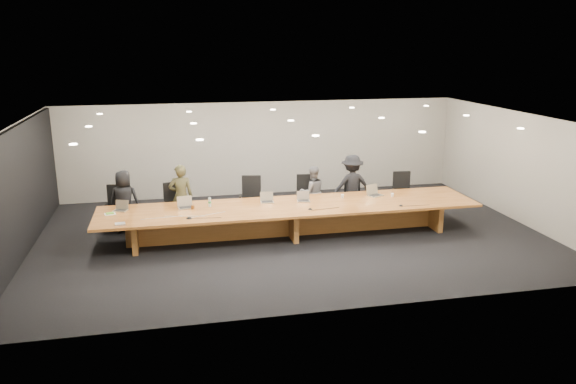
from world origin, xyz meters
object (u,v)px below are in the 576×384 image
chair_left (177,205)px  chair_mid_left (251,199)px  chair_far_left (116,208)px  laptop_d (304,197)px  chair_far_right (403,193)px  amber_mug (193,207)px  laptop_a (120,206)px  person_d (352,185)px  conference_table (291,215)px  person_b (181,196)px  person_c (313,192)px  mic_left (189,218)px  person_a (124,201)px  chair_mid_right (307,197)px  chair_right (352,196)px  mic_center (310,209)px  paper_cup_near (342,196)px  laptop_e (376,190)px  water_bottle (210,202)px  laptop_b (186,203)px  mic_right (401,205)px  av_box (120,224)px  paper_cup_far (392,195)px  laptop_c (267,197)px

chair_left → chair_mid_left: size_ratio=0.97×
chair_far_left → laptop_d: size_ratio=3.64×
chair_far_right → amber_mug: (-5.67, -1.00, 0.23)m
chair_far_left → laptop_a: size_ratio=3.65×
person_d → amber_mug: size_ratio=17.74×
conference_table → chair_far_right: 3.58m
person_b → person_c: bearing=-179.3°
chair_far_left → chair_far_right: (7.50, -0.16, 0.00)m
chair_far_right → mic_left: chair_far_right is taller
person_a → amber_mug: bearing=156.3°
chair_mid_left → laptop_a: size_ratio=3.87×
chair_mid_right → chair_right: chair_mid_right is taller
person_a → mic_center: (4.27, -1.67, 0.01)m
conference_table → chair_mid_left: 1.51m
person_c → paper_cup_near: person_c is taller
laptop_e → water_bottle: (-4.16, -0.07, -0.04)m
laptop_b → water_bottle: 0.56m
person_d → chair_far_right: bearing=175.8°
chair_mid_left → amber_mug: size_ratio=12.80×
amber_mug → mic_right: 4.90m
paper_cup_near → mic_right: bearing=-40.7°
mic_left → chair_mid_left: bearing=47.9°
chair_far_left → laptop_e: size_ratio=3.10×
person_a → av_box: person_a is taller
chair_mid_left → paper_cup_near: size_ratio=13.17×
water_bottle → mic_left: 0.98m
paper_cup_far → person_a: bearing=171.1°
chair_right → person_a: person_a is taller
laptop_b → chair_far_right: bearing=-0.4°
person_b → mic_center: person_b is taller
laptop_e → paper_cup_near: size_ratio=4.02×
chair_far_left → chair_mid_right: bearing=7.3°
person_a → laptop_b: 1.74m
conference_table → laptop_c: bearing=143.7°
chair_mid_left → laptop_d: chair_mid_left is taller
laptop_b → mic_left: laptop_b is taller
chair_left → paper_cup_near: (4.05, -0.82, 0.22)m
laptop_d → av_box: 4.34m
person_d → chair_mid_left: bearing=-1.6°
paper_cup_far → mic_left: (-5.08, -0.76, -0.03)m
chair_far_left → amber_mug: (1.83, -1.16, 0.24)m
chair_far_left → laptop_d: (4.50, -1.06, 0.31)m
amber_mug → water_bottle: bearing=16.8°
chair_mid_left → water_bottle: bearing=-128.0°
mic_left → person_c: bearing=28.3°
chair_mid_right → water_bottle: chair_mid_right is taller
chair_left → person_d: bearing=-16.7°
chair_mid_left → laptop_e: chair_mid_left is taller
person_a → chair_left: bearing=-172.6°
laptop_b → laptop_c: 1.95m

